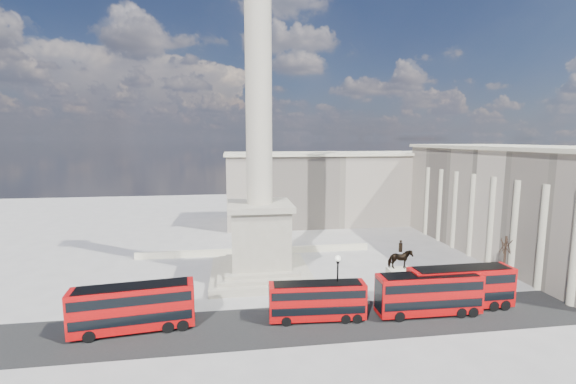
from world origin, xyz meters
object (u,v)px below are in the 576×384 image
(red_bus_b, at_px, (318,301))
(pedestrian_walking, at_px, (421,281))
(red_bus_a, at_px, (134,307))
(pedestrian_standing, at_px, (446,289))
(pedestrian_crossing, at_px, (390,288))
(nelsons_column, at_px, (260,188))
(victorian_lamp, at_px, (338,282))
(red_bus_d, at_px, (461,287))
(equestrian_statue, at_px, (399,279))
(red_bus_c, at_px, (429,294))

(red_bus_b, bearing_deg, pedestrian_walking, 28.54)
(red_bus_a, distance_m, pedestrian_standing, 37.25)
(pedestrian_crossing, bearing_deg, red_bus_b, 86.01)
(nelsons_column, xyz_separation_m, victorian_lamp, (7.45, -14.24, -8.70))
(red_bus_b, height_order, victorian_lamp, victorian_lamp)
(red_bus_d, bearing_deg, pedestrian_walking, 100.01)
(pedestrian_crossing, bearing_deg, pedestrian_walking, -101.21)
(equestrian_statue, bearing_deg, pedestrian_standing, 3.05)
(pedestrian_walking, distance_m, pedestrian_crossing, 5.40)
(equestrian_statue, distance_m, pedestrian_standing, 6.81)
(nelsons_column, height_order, victorian_lamp, nelsons_column)
(red_bus_b, height_order, pedestrian_crossing, red_bus_b)
(red_bus_a, height_order, red_bus_d, red_bus_d)
(red_bus_c, bearing_deg, pedestrian_standing, 44.85)
(pedestrian_standing, relative_size, pedestrian_crossing, 1.07)
(red_bus_d, relative_size, pedestrian_standing, 7.36)
(red_bus_a, relative_size, victorian_lamp, 1.72)
(equestrian_statue, bearing_deg, victorian_lamp, -156.75)
(victorian_lamp, distance_m, pedestrian_crossing, 10.73)
(pedestrian_standing, bearing_deg, pedestrian_crossing, -43.25)
(pedestrian_crossing, bearing_deg, red_bus_a, 68.50)
(red_bus_b, distance_m, victorian_lamp, 2.99)
(equestrian_statue, bearing_deg, red_bus_b, -160.34)
(red_bus_d, height_order, pedestrian_standing, red_bus_d)
(nelsons_column, bearing_deg, red_bus_a, -134.93)
(nelsons_column, height_order, pedestrian_crossing, nelsons_column)
(equestrian_statue, height_order, pedestrian_crossing, equestrian_statue)
(red_bus_d, height_order, pedestrian_walking, red_bus_d)
(red_bus_a, relative_size, red_bus_c, 1.05)
(red_bus_c, xyz_separation_m, pedestrian_crossing, (-1.90, 6.14, -1.72))
(red_bus_d, bearing_deg, equestrian_statue, 148.75)
(red_bus_c, xyz_separation_m, pedestrian_walking, (3.16, 8.00, -1.70))
(red_bus_c, height_order, equestrian_statue, equestrian_statue)
(red_bus_b, bearing_deg, red_bus_a, -177.72)
(victorian_lamp, xyz_separation_m, pedestrian_standing, (15.54, 4.20, -3.38))
(red_bus_d, relative_size, victorian_lamp, 1.72)
(red_bus_a, height_order, red_bus_b, red_bus_a)
(red_bus_b, distance_m, red_bus_d, 17.20)
(nelsons_column, bearing_deg, red_bus_b, -70.05)
(red_bus_c, relative_size, red_bus_d, 0.96)
(red_bus_a, height_order, victorian_lamp, victorian_lamp)
(nelsons_column, distance_m, red_bus_c, 25.54)
(equestrian_statue, xyz_separation_m, pedestrian_standing, (6.58, 0.35, -1.74))
(nelsons_column, height_order, red_bus_a, nelsons_column)
(nelsons_column, relative_size, red_bus_d, 4.04)
(equestrian_statue, xyz_separation_m, pedestrian_walking, (4.68, 3.47, -1.79))
(red_bus_b, xyz_separation_m, pedestrian_crossing, (10.80, 5.60, -1.45))
(victorian_lamp, xyz_separation_m, equestrian_statue, (8.96, 3.85, -1.64))
(red_bus_a, relative_size, pedestrian_walking, 7.73)
(equestrian_statue, bearing_deg, red_bus_d, -30.56)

